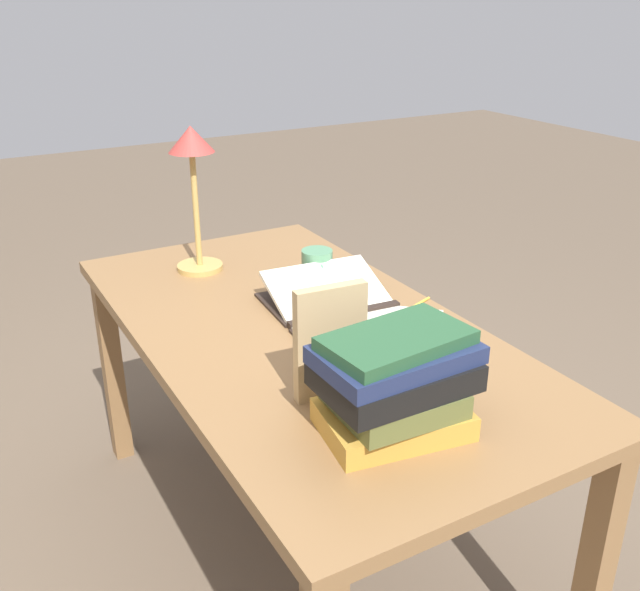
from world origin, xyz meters
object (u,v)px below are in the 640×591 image
at_px(book_standing_upright, 330,342).
at_px(coffee_mug, 317,267).
at_px(open_book, 345,310).
at_px(pencil, 414,306).
at_px(book_stack_tall, 395,383).
at_px(reading_lamp, 193,167).

distance_m(book_standing_upright, coffee_mug, 0.63).
relative_size(open_book, pencil, 3.59).
bearing_deg(open_book, pencil, -94.26).
distance_m(book_stack_tall, book_standing_upright, 0.18).
xyz_separation_m(book_stack_tall, book_standing_upright, (0.18, 0.04, 0.02)).
relative_size(open_book, coffee_mug, 4.17).
bearing_deg(open_book, reading_lamp, 25.81).
bearing_deg(coffee_mug, book_standing_upright, 153.17).
xyz_separation_m(book_standing_upright, coffee_mug, (0.55, -0.28, -0.07)).
bearing_deg(coffee_mug, pencil, -151.98).
relative_size(reading_lamp, pencil, 3.10).
xyz_separation_m(book_stack_tall, coffee_mug, (0.73, -0.24, -0.05)).
distance_m(open_book, book_standing_upright, 0.40).
relative_size(book_stack_tall, book_standing_upright, 1.21).
relative_size(book_stack_tall, coffee_mug, 2.49).
relative_size(reading_lamp, coffee_mug, 3.61).
distance_m(book_standing_upright, reading_lamp, 0.86).
bearing_deg(book_standing_upright, open_book, -31.28).
xyz_separation_m(open_book, book_stack_tall, (-0.49, 0.19, 0.08)).
xyz_separation_m(book_stack_tall, pencil, (0.45, -0.39, -0.10)).
xyz_separation_m(open_book, reading_lamp, (0.53, 0.20, 0.30)).
xyz_separation_m(book_standing_upright, pencil, (0.28, -0.43, -0.12)).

